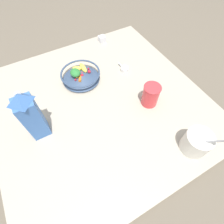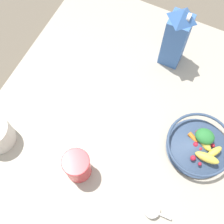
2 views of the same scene
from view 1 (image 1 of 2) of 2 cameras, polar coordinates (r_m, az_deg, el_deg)
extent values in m
plane|color=#665B4C|center=(0.99, -3.95, 2.16)|extent=(6.00, 6.00, 0.00)
cube|color=#B2A893|center=(0.98, -4.00, 2.70)|extent=(1.11, 1.11, 0.03)
cylinder|color=#384C6B|center=(1.09, -9.96, 10.55)|extent=(0.12, 0.12, 0.01)
cone|color=#384C6B|center=(1.07, -10.17, 11.55)|extent=(0.22, 0.22, 0.04)
torus|color=#384C6B|center=(1.05, -10.35, 12.39)|extent=(0.23, 0.23, 0.01)
ellipsoid|color=#EFD64C|center=(1.10, -11.26, 13.83)|extent=(0.06, 0.05, 0.02)
ellipsoid|color=#EFD64C|center=(1.09, -9.38, 14.05)|extent=(0.03, 0.08, 0.03)
ellipsoid|color=#EFD64C|center=(1.06, -11.18, 12.21)|extent=(0.06, 0.08, 0.03)
cylinder|color=orange|center=(1.04, -10.38, 10.92)|extent=(0.04, 0.05, 0.02)
sphere|color=red|center=(1.07, -9.80, 12.39)|extent=(0.02, 0.02, 0.02)
sphere|color=red|center=(1.07, -7.47, 12.95)|extent=(0.02, 0.02, 0.02)
sphere|color=red|center=(1.09, -12.05, 12.88)|extent=(0.01, 0.01, 0.01)
sphere|color=red|center=(1.05, -9.74, 11.73)|extent=(0.02, 0.02, 0.02)
sphere|color=red|center=(1.04, -11.86, 10.24)|extent=(0.01, 0.01, 0.01)
sphere|color=red|center=(1.09, -7.69, 13.83)|extent=(0.01, 0.01, 0.01)
ellipsoid|color=#2D7F38|center=(1.04, -11.90, 12.45)|extent=(0.06, 0.07, 0.04)
cube|color=#3D6BB2|center=(0.84, -24.39, -1.87)|extent=(0.08, 0.08, 0.24)
pyramid|color=#3D6BB2|center=(0.73, -28.17, 3.96)|extent=(0.08, 0.08, 0.04)
cylinder|color=white|center=(0.75, -28.43, 4.99)|extent=(0.03, 0.01, 0.03)
cylinder|color=silver|center=(0.87, 25.84, -8.94)|extent=(0.12, 0.12, 0.11)
cylinder|color=white|center=(0.83, 26.95, -7.62)|extent=(0.11, 0.11, 0.02)
cylinder|color=silver|center=(0.79, 30.86, -8.20)|extent=(0.02, 0.10, 0.18)
cylinder|color=#DB383D|center=(0.93, 12.49, 5.40)|extent=(0.09, 0.09, 0.13)
torus|color=#DB383D|center=(0.89, 13.19, 7.82)|extent=(0.09, 0.09, 0.01)
cube|color=silver|center=(1.36, -3.30, 22.73)|extent=(0.05, 0.05, 0.04)
cube|color=brown|center=(1.36, -3.29, 22.52)|extent=(0.04, 0.04, 0.02)
cylinder|color=white|center=(1.12, 4.17, 13.77)|extent=(0.05, 0.05, 0.03)
cylinder|color=white|center=(1.15, 2.82, 15.11)|extent=(0.01, 0.04, 0.01)
camera|label=2|loc=(0.93, 48.66, 69.13)|focal=50.00mm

